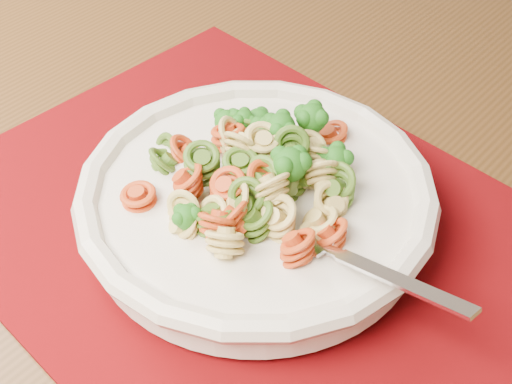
% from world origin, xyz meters
% --- Properties ---
extents(dining_table, '(1.62, 1.25, 0.78)m').
position_xyz_m(dining_table, '(0.43, 0.47, 0.67)').
color(dining_table, '#4B2F15').
rests_on(dining_table, ground).
extents(placemat, '(0.59, 0.51, 0.00)m').
position_xyz_m(placemat, '(0.46, 0.37, 0.78)').
color(placemat, '#640408').
rests_on(placemat, dining_table).
extents(pasta_bowl, '(0.28, 0.28, 0.05)m').
position_xyz_m(pasta_bowl, '(0.47, 0.37, 0.81)').
color(pasta_bowl, silver).
rests_on(pasta_bowl, placemat).
extents(pasta_broccoli_heap, '(0.24, 0.24, 0.06)m').
position_xyz_m(pasta_broccoli_heap, '(0.47, 0.37, 0.82)').
color(pasta_broccoli_heap, tan).
rests_on(pasta_broccoli_heap, pasta_bowl).
extents(fork, '(0.18, 0.09, 0.08)m').
position_xyz_m(fork, '(0.53, 0.34, 0.82)').
color(fork, silver).
rests_on(fork, pasta_bowl).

